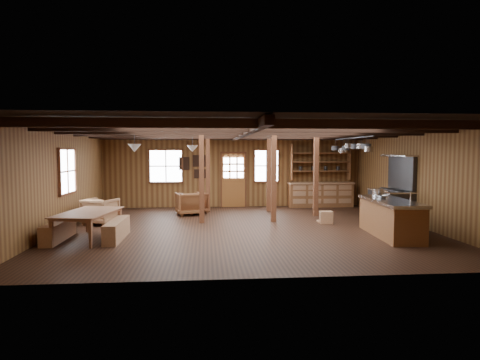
% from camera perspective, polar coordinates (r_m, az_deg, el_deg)
% --- Properties ---
extents(room, '(10.04, 9.04, 2.84)m').
position_cam_1_polar(room, '(11.18, 0.63, 0.20)').
color(room, black).
rests_on(room, ground).
extents(ceiling_joists, '(9.80, 8.82, 0.18)m').
position_cam_1_polar(ceiling_joists, '(11.34, 0.55, 6.72)').
color(ceiling_joists, black).
rests_on(ceiling_joists, ceiling).
extents(timber_posts, '(3.95, 2.35, 2.80)m').
position_cam_1_polar(timber_posts, '(13.30, 2.00, 0.80)').
color(timber_posts, '#482414').
rests_on(timber_posts, floor).
extents(back_door, '(1.02, 0.08, 2.15)m').
position_cam_1_polar(back_door, '(15.64, -0.94, -0.62)').
color(back_door, brown).
rests_on(back_door, floor).
extents(window_back_left, '(1.32, 0.06, 1.32)m').
position_cam_1_polar(window_back_left, '(15.65, -10.49, 1.95)').
color(window_back_left, white).
rests_on(window_back_left, wall_back).
extents(window_back_right, '(1.02, 0.06, 1.32)m').
position_cam_1_polar(window_back_right, '(15.75, 3.78, 2.02)').
color(window_back_right, white).
rests_on(window_back_right, wall_back).
extents(window_left, '(0.14, 1.24, 1.32)m').
position_cam_1_polar(window_left, '(12.25, -23.39, 1.14)').
color(window_left, white).
rests_on(window_left, wall_back).
extents(notice_boards, '(1.08, 0.03, 0.90)m').
position_cam_1_polar(notice_boards, '(15.57, -6.45, 2.13)').
color(notice_boards, beige).
rests_on(notice_boards, wall_back).
extents(back_counter, '(2.55, 0.60, 2.45)m').
position_cam_1_polar(back_counter, '(16.02, 11.35, -1.60)').
color(back_counter, brown).
rests_on(back_counter, floor).
extents(pendant_lamps, '(1.86, 2.36, 0.66)m').
position_cam_1_polar(pendant_lamps, '(12.16, -10.47, 4.45)').
color(pendant_lamps, '#2E2E30').
rests_on(pendant_lamps, ceiling).
extents(pot_rack, '(0.37, 3.00, 0.45)m').
position_cam_1_polar(pot_rack, '(12.24, 15.55, 4.53)').
color(pot_rack, '#2E2E30').
rests_on(pot_rack, ceiling).
extents(kitchen_island, '(1.04, 2.55, 1.20)m').
position_cam_1_polar(kitchen_island, '(10.92, 20.61, -5.02)').
color(kitchen_island, brown).
rests_on(kitchen_island, floor).
extents(step_stool, '(0.44, 0.34, 0.37)m').
position_cam_1_polar(step_stool, '(12.34, 12.15, -5.21)').
color(step_stool, '#8B623F').
rests_on(step_stool, floor).
extents(commercial_range, '(0.85, 1.66, 2.05)m').
position_cam_1_polar(commercial_range, '(13.20, 20.85, -2.72)').
color(commercial_range, '#2E2E30').
rests_on(commercial_range, floor).
extents(dining_table, '(1.38, 2.11, 0.69)m').
position_cam_1_polar(dining_table, '(10.50, -20.55, -6.11)').
color(dining_table, brown).
rests_on(dining_table, floor).
extents(bench_wall, '(0.31, 1.68, 0.46)m').
position_cam_1_polar(bench_wall, '(10.75, -24.41, -6.60)').
color(bench_wall, '#8B623F').
rests_on(bench_wall, floor).
extents(bench_aisle, '(0.32, 1.71, 0.47)m').
position_cam_1_polar(bench_aisle, '(10.37, -17.12, -6.77)').
color(bench_aisle, '#8B623F').
rests_on(bench_aisle, floor).
extents(armchair_a, '(1.12, 1.12, 0.74)m').
position_cam_1_polar(armchair_a, '(14.08, -6.63, -3.25)').
color(armchair_a, brown).
rests_on(armchair_a, floor).
extents(armchair_b, '(1.01, 1.03, 0.77)m').
position_cam_1_polar(armchair_b, '(13.78, -7.26, -3.35)').
color(armchair_b, brown).
rests_on(armchair_b, floor).
extents(armchair_c, '(1.07, 1.09, 0.78)m').
position_cam_1_polar(armchair_c, '(12.62, -19.23, -4.20)').
color(armchair_c, '#956643').
rests_on(armchair_c, floor).
extents(counter_pot, '(0.30, 0.30, 0.18)m').
position_cam_1_polar(counter_pot, '(11.80, 19.04, -1.62)').
color(counter_pot, '#BBBDC3').
rests_on(counter_pot, kitchen_island).
extents(bowl, '(0.31, 0.31, 0.06)m').
position_cam_1_polar(bowl, '(11.19, 19.49, -2.23)').
color(bowl, silver).
rests_on(bowl, kitchen_island).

